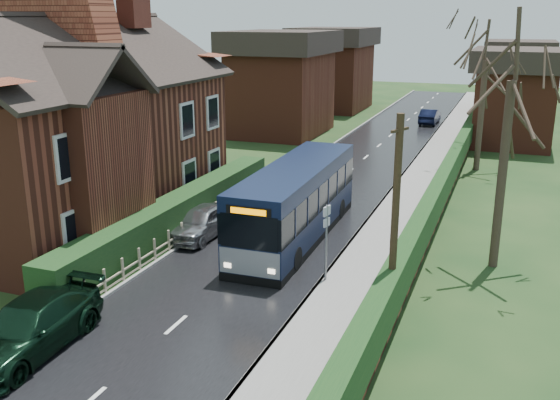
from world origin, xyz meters
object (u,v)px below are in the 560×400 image
at_px(bus, 296,203).
at_px(telegraph_pole, 395,224).
at_px(brick_house, 69,123).
at_px(car_green, 29,327).
at_px(car_silver, 202,222).
at_px(bus_stop_sign, 326,232).

xyz_separation_m(bus, telegraph_pole, (5.00, -6.05, 1.64)).
relative_size(brick_house, car_green, 3.04).
bearing_deg(car_silver, telegraph_pole, -27.23).
height_order(brick_house, bus_stop_sign, brick_house).
bearing_deg(bus, car_green, -109.95).
bearing_deg(brick_house, bus_stop_sign, -11.30).
distance_m(car_green, telegraph_pole, 10.22).
relative_size(brick_house, telegraph_pole, 2.36).
xyz_separation_m(bus, car_green, (-3.70, -10.82, -0.79)).
height_order(bus, bus_stop_sign, bus).
distance_m(brick_house, telegraph_pole, 15.30).
bearing_deg(bus_stop_sign, bus, 134.63).
xyz_separation_m(brick_house, bus_stop_sign, (11.93, -2.39, -2.57)).
relative_size(bus_stop_sign, telegraph_pole, 0.44).
xyz_separation_m(bus, bus_stop_sign, (2.40, -3.81, 0.32)).
relative_size(bus, car_green, 2.07).
distance_m(car_silver, bus_stop_sign, 6.67).
distance_m(car_silver, telegraph_pole, 10.21).
xyz_separation_m(car_green, bus_stop_sign, (6.10, 7.01, 1.11)).
xyz_separation_m(bus, car_silver, (-3.60, -1.14, -0.84)).
bearing_deg(car_silver, bus, 20.06).
height_order(car_silver, car_green, car_green).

